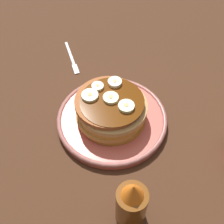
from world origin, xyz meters
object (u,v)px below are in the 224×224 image
syrup_bottle (131,204)px  fork (72,59)px  banana_slice_0 (110,98)px  banana_slice_2 (90,96)px  banana_slice_3 (115,82)px  plate (112,119)px  banana_slice_1 (98,86)px  banana_slice_4 (126,106)px  pancake_stack (111,109)px

syrup_bottle → fork: bearing=-6.9°
banana_slice_0 → banana_slice_2: bearing=54.8°
banana_slice_3 → banana_slice_2: bearing=100.6°
plate → banana_slice_2: banana_slice_2 is taller
banana_slice_1 → banana_slice_4: 8.14cm
plate → banana_slice_4: banana_slice_4 is taller
banana_slice_2 → fork: 21.59cm
plate → syrup_bottle: size_ratio=1.98×
plate → banana_slice_2: size_ratio=6.92×
plate → banana_slice_2: 8.11cm
banana_slice_4 → syrup_bottle: syrup_bottle is taller
pancake_stack → banana_slice_4: 4.83cm
banana_slice_2 → banana_slice_3: 6.44cm
banana_slice_2 → banana_slice_4: 8.05cm
fork → plate: bearing=-177.9°
fork → syrup_bottle: bearing=173.1°
plate → banana_slice_0: banana_slice_0 is taller
banana_slice_1 → banana_slice_4: size_ratio=0.79×
banana_slice_2 → fork: (20.11, -2.81, -7.33)cm
banana_slice_3 → syrup_bottle: 26.44cm
banana_slice_4 → banana_slice_0: bearing=31.4°
fork → banana_slice_0: bearing=-178.3°
pancake_stack → banana_slice_0: bearing=1.2°
syrup_bottle → pancake_stack: bearing=-15.9°
banana_slice_0 → banana_slice_3: size_ratio=1.08×
banana_slice_1 → banana_slice_2: bearing=124.4°
banana_slice_4 → fork: banana_slice_4 is taller
banana_slice_3 → syrup_bottle: (-24.85, 8.77, -2.13)cm
plate → banana_slice_3: (4.25, -2.67, 6.60)cm
plate → pancake_stack: pancake_stack is taller
banana_slice_0 → fork: banana_slice_0 is taller
pancake_stack → banana_slice_4: bearing=-145.6°
pancake_stack → syrup_bottle: size_ratio=1.26×
banana_slice_0 → banana_slice_4: same height
pancake_stack → banana_slice_0: (0.38, 0.01, 3.16)cm
banana_slice_0 → syrup_bottle: syrup_bottle is taller
banana_slice_2 → fork: bearing=-8.0°
banana_slice_0 → banana_slice_2: size_ratio=0.93×
banana_slice_4 → fork: bearing=6.0°
banana_slice_0 → syrup_bottle: (-21.20, 5.93, -2.08)cm
banana_slice_3 → plate: bearing=147.8°
syrup_bottle → banana_slice_0: bearing=-15.6°
banana_slice_1 → syrup_bottle: (-25.38, 4.95, -2.07)cm
fork → banana_slice_2: bearing=172.0°
banana_slice_0 → banana_slice_1: same height
plate → banana_slice_1: (4.78, 1.15, 6.54)cm
syrup_bottle → plate: bearing=-16.5°
banana_slice_2 → syrup_bottle: 23.88cm
pancake_stack → banana_slice_0: 3.18cm
banana_slice_1 → syrup_bottle: size_ratio=0.21×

